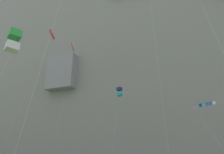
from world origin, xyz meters
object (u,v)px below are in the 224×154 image
object	(u,v)px
kite_diamond_high_center	(72,49)
kite_box_low_right	(119,92)
kite_banner_upper_mid	(206,110)
kite_diamond_front_field	(51,36)
kite_box_far_right	(14,41)

from	to	relation	value
kite_diamond_high_center	kite_box_low_right	distance (m)	14.70
kite_diamond_high_center	kite_banner_upper_mid	size ratio (longest dim) A/B	3.33
kite_diamond_front_field	kite_box_low_right	bearing A→B (deg)	35.47
kite_box_low_right	kite_diamond_front_field	bearing A→B (deg)	-144.53
kite_diamond_front_field	kite_box_far_right	distance (m)	21.41
kite_diamond_front_field	kite_banner_upper_mid	world-z (taller)	kite_diamond_front_field
kite_box_low_right	kite_banner_upper_mid	bearing A→B (deg)	-39.58
kite_box_far_right	kite_box_low_right	size ratio (longest dim) A/B	0.90
kite_diamond_front_field	kite_diamond_high_center	xyz separation A→B (m)	(1.06, 5.83, 0.01)
kite_diamond_front_field	kite_box_far_right	size ratio (longest dim) A/B	1.99
kite_diamond_high_center	kite_banner_upper_mid	xyz separation A→B (m)	(23.59, -8.90, -16.70)
kite_banner_upper_mid	kite_diamond_high_center	bearing A→B (deg)	159.33
kite_diamond_front_field	kite_box_low_right	xyz separation A→B (m)	(11.25, 8.01, -10.37)
kite_box_low_right	kite_diamond_high_center	bearing A→B (deg)	-167.89
kite_box_far_right	kite_box_low_right	distance (m)	23.14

